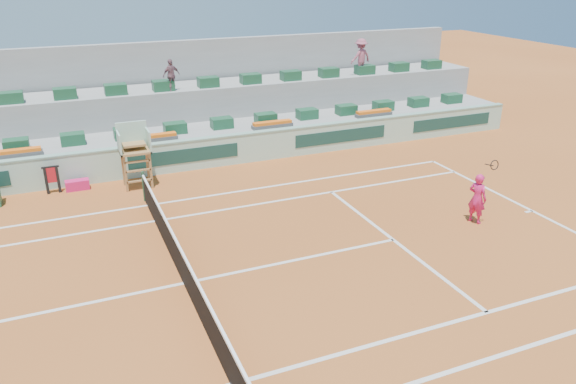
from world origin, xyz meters
The scene contains 16 objects.
ground centered at (0.00, 0.00, 0.00)m, with size 90.00×90.00×0.00m, color #994B1D.
seating_tier_lower centered at (0.00, 10.70, 0.60)m, with size 36.00×4.00×1.20m, color #989895.
seating_tier_upper centered at (0.00, 12.30, 1.30)m, with size 36.00×2.40×2.60m, color #989895.
stadium_back_wall centered at (0.00, 13.90, 2.20)m, with size 36.00×0.40×4.40m, color #989895.
player_bag centered at (-2.11, 7.96, 0.19)m, with size 0.83×0.37×0.37m, color #D81C62.
spectator_mid centered at (2.34, 11.49, 3.28)m, with size 0.80×0.33×1.36m, color #7D535E.
spectator_right centered at (11.73, 11.69, 3.47)m, with size 1.12×0.64×1.73m, color #9D4E61.
court_lines centered at (0.00, 0.00, 0.01)m, with size 23.89×11.09×0.01m.
tennis_net centered at (0.00, 0.00, 0.53)m, with size 0.10×11.97×1.10m.
advertising_hoarding centered at (0.02, 8.50, 0.63)m, with size 36.00×0.34×1.26m.
umpire_chair centered at (0.00, 7.50, 1.54)m, with size 1.10×0.90×2.40m.
seat_row_lower centered at (0.00, 9.80, 1.42)m, with size 32.90×0.60×0.44m.
seat_row_upper centered at (0.00, 11.70, 2.82)m, with size 32.90×0.60×0.44m.
flower_planters centered at (-1.50, 9.00, 1.33)m, with size 26.80×0.36×0.28m.
towel_rack centered at (-2.93, 7.94, 0.60)m, with size 0.60×0.10×1.03m.
tennis_player centered at (9.51, 0.07, 0.84)m, with size 0.58×0.91×2.28m.
Camera 1 is at (-2.38, -12.70, 7.78)m, focal length 35.00 mm.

